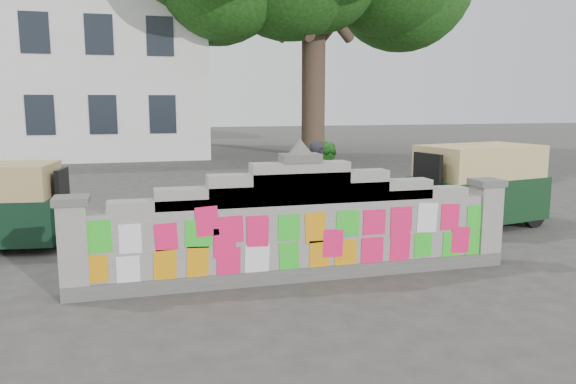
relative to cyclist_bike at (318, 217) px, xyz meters
name	(u,v)px	position (x,y,z in m)	size (l,w,h in m)	color
ground	(300,278)	(-0.92, -1.95, -0.47)	(100.00, 100.00, 0.00)	#383533
parapet_wall	(300,227)	(-0.92, -1.95, 0.28)	(6.48, 0.44, 2.01)	#4C4C49
building	(26,70)	(-7.92, 20.04, 3.55)	(16.00, 10.00, 8.90)	silver
cyclist_bike	(318,217)	(0.00, 0.00, 0.00)	(0.62, 1.78, 0.94)	black
cyclist_rider	(318,199)	(0.00, 0.00, 0.32)	(0.58, 0.38, 1.58)	black
pedestrian	(327,188)	(0.40, 0.69, 0.41)	(0.85, 0.67, 1.76)	#277C21
rickshaw_right	(476,185)	(3.48, 0.37, 0.39)	(3.08, 1.86, 1.66)	black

